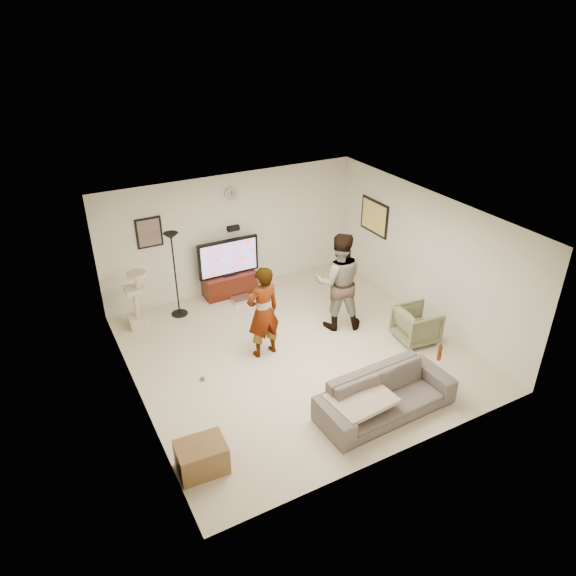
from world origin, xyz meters
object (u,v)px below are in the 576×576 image
tv_stand (230,284)px  floor_lamp (175,275)px  beer_bottle (440,353)px  person_right (339,281)px  armchair (417,325)px  side_table (202,457)px  cat_tree (135,299)px  person_left (263,312)px  tv (228,257)px  sofa (386,395)px

tv_stand → floor_lamp: 1.40m
floor_lamp → beer_bottle: bearing=-56.2°
person_right → armchair: person_right is taller
side_table → tv_stand: bearing=62.9°
tv_stand → beer_bottle: (1.59, -4.50, 0.51)m
tv_stand → armchair: size_ratio=1.57×
cat_tree → person_right: size_ratio=0.60×
person_left → armchair: size_ratio=2.37×
cat_tree → person_right: 3.79m
tv_stand → cat_tree: (-2.02, -0.33, 0.34)m
person_left → floor_lamp: bearing=-71.5°
tv → person_left: bearing=-97.9°
tv_stand → tv: (0.00, 0.00, 0.62)m
floor_lamp → person_left: floor_lamp is taller
cat_tree → armchair: size_ratio=1.61×
person_left → armchair: person_left is taller
beer_bottle → person_left: bearing=130.8°
person_left → person_right: bearing=-179.9°
sofa → armchair: bearing=35.5°
person_right → armchair: size_ratio=2.67×
person_left → side_table: (-1.87, -1.98, -0.63)m
tv_stand → cat_tree: size_ratio=0.98×
cat_tree → armchair: 5.20m
armchair → tv: bearing=42.3°
floor_lamp → beer_bottle: (2.81, -4.20, -0.12)m
tv → person_right: bearing=-58.4°
floor_lamp → armchair: 4.60m
floor_lamp → side_table: size_ratio=2.70×
person_right → person_left: bearing=29.4°
person_right → side_table: 4.16m
cat_tree → sofa: cat_tree is taller
cat_tree → person_left: bearing=-48.9°
tv_stand → person_right: person_right is taller
tv → beer_bottle: tv is taller
person_right → beer_bottle: bearing=120.5°
floor_lamp → armchair: bearing=-39.6°
tv_stand → person_right: bearing=-58.4°
tv_stand → tv: bearing=0.0°
cat_tree → person_right: (3.33, -1.79, 0.38)m
tv → cat_tree: tv is taller
tv_stand → sofa: size_ratio=0.52×
beer_bottle → person_right: bearing=97.0°
beer_bottle → tv_stand: bearing=109.5°
tv → side_table: tv is taller
cat_tree → floor_lamp: bearing=2.3°
tv_stand → person_left: person_left is taller
floor_lamp → armchair: size_ratio=2.43×
beer_bottle → side_table: size_ratio=0.39×
floor_lamp → person_right: bearing=-35.9°
tv_stand → floor_lamp: size_ratio=0.65×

